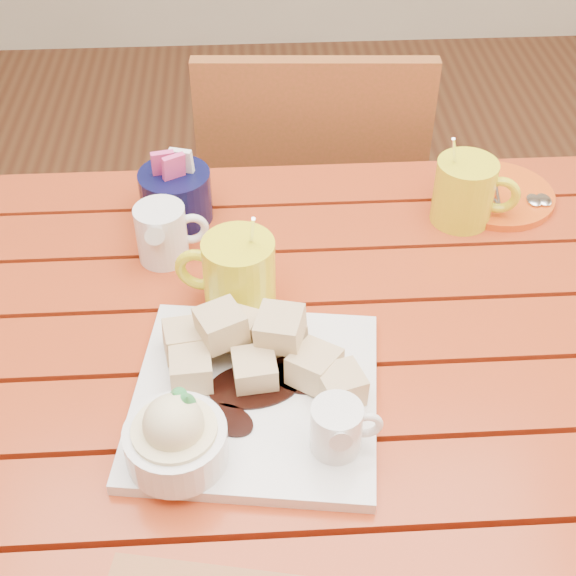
{
  "coord_description": "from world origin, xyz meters",
  "views": [
    {
      "loc": [
        -0.04,
        -0.73,
        1.48
      ],
      "look_at": [
        0.01,
        0.01,
        0.82
      ],
      "focal_mm": 50.0,
      "sensor_mm": 36.0,
      "label": 1
    }
  ],
  "objects": [
    {
      "name": "coffee_mug_right",
      "position": [
        0.28,
        0.23,
        0.8
      ],
      "size": [
        0.13,
        0.09,
        0.15
      ],
      "rotation": [
        0.0,
        0.0,
        -0.23
      ],
      "color": "yellow",
      "rests_on": "table"
    },
    {
      "name": "dessert_plate",
      "position": [
        -0.06,
        -0.13,
        0.78
      ],
      "size": [
        0.32,
        0.32,
        0.11
      ],
      "rotation": [
        0.0,
        0.0,
        -0.14
      ],
      "color": "white",
      "rests_on": "table"
    },
    {
      "name": "orange_saucer",
      "position": [
        0.35,
        0.28,
        0.76
      ],
      "size": [
        0.18,
        0.18,
        0.02
      ],
      "rotation": [
        0.0,
        0.0,
        -0.01
      ],
      "color": "#E35113",
      "rests_on": "table"
    },
    {
      "name": "table",
      "position": [
        0.0,
        0.0,
        0.64
      ],
      "size": [
        1.2,
        0.79,
        0.75
      ],
      "color": "#A33715",
      "rests_on": "ground"
    },
    {
      "name": "sugar_caddy",
      "position": [
        -0.14,
        0.27,
        0.79
      ],
      "size": [
        0.11,
        0.11,
        0.12
      ],
      "color": "black",
      "rests_on": "table"
    },
    {
      "name": "coffee_mug_left",
      "position": [
        -0.06,
        0.06,
        0.8
      ],
      "size": [
        0.13,
        0.09,
        0.16
      ],
      "rotation": [
        0.0,
        0.0,
        -0.24
      ],
      "color": "yellow",
      "rests_on": "table"
    },
    {
      "name": "cream_pitcher",
      "position": [
        -0.16,
        0.17,
        0.79
      ],
      "size": [
        0.1,
        0.09,
        0.09
      ],
      "rotation": [
        0.0,
        0.0,
        0.13
      ],
      "color": "white",
      "rests_on": "table"
    },
    {
      "name": "chair_far",
      "position": [
        0.09,
        0.62,
        0.49
      ],
      "size": [
        0.44,
        0.44,
        0.88
      ],
      "rotation": [
        0.0,
        0.0,
        3.08
      ],
      "color": "brown",
      "rests_on": "ground"
    }
  ]
}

